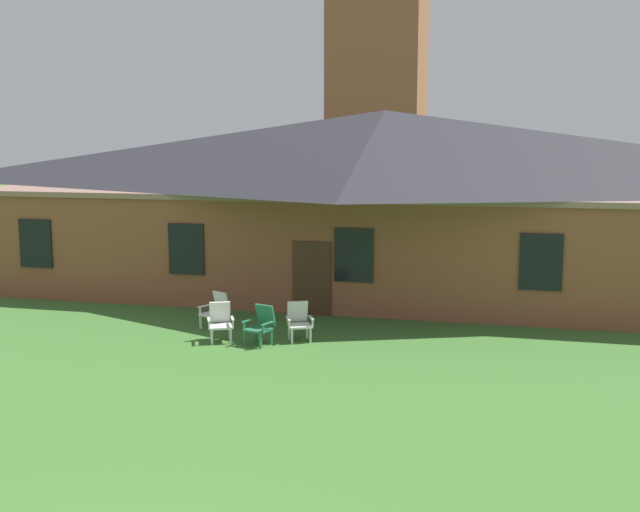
% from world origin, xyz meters
% --- Properties ---
extents(brick_building, '(26.00, 10.40, 5.89)m').
position_xyz_m(brick_building, '(-0.00, 19.60, 3.00)').
color(brick_building, brown).
rests_on(brick_building, ground).
extents(dome_tower, '(5.18, 5.18, 20.37)m').
position_xyz_m(dome_tower, '(-3.01, 35.67, 9.36)').
color(dome_tower, '#93563D').
rests_on(dome_tower, ground).
extents(lawn_chair_by_porch, '(0.82, 0.85, 0.96)m').
position_xyz_m(lawn_chair_by_porch, '(-3.27, 12.49, 0.50)').
color(lawn_chair_by_porch, white).
rests_on(lawn_chair_by_porch, ground).
extents(lawn_chair_near_door, '(0.80, 0.84, 0.96)m').
position_xyz_m(lawn_chair_near_door, '(-2.69, 11.30, 0.50)').
color(lawn_chair_near_door, silver).
rests_on(lawn_chair_near_door, ground).
extents(lawn_chair_left_end, '(0.75, 0.81, 0.96)m').
position_xyz_m(lawn_chair_left_end, '(-1.61, 11.23, 0.50)').
color(lawn_chair_left_end, '#28704C').
rests_on(lawn_chair_left_end, ground).
extents(lawn_chair_middle, '(0.80, 0.84, 0.96)m').
position_xyz_m(lawn_chair_middle, '(-0.83, 11.84, 0.50)').
color(lawn_chair_middle, silver).
rests_on(lawn_chair_middle, ground).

